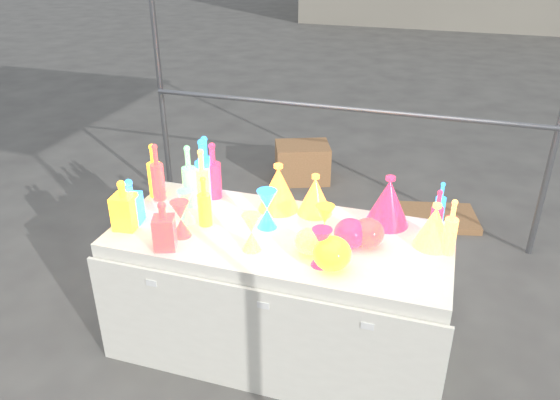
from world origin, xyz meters
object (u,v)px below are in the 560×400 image
(display_table, at_px, (280,291))
(lampshade_0, at_px, (315,194))
(cardboard_box_closed, at_px, (302,163))
(globe_0, at_px, (332,255))
(bottle_0, at_px, (154,170))
(hourglass_0, at_px, (181,219))
(decanter_0, at_px, (124,205))

(display_table, xyz_separation_m, lampshade_0, (0.12, 0.29, 0.49))
(cardboard_box_closed, bearing_deg, globe_0, -93.44)
(display_table, bearing_deg, bottle_0, 165.57)
(display_table, bearing_deg, hourglass_0, -160.86)
(display_table, distance_m, cardboard_box_closed, 2.31)
(decanter_0, relative_size, globe_0, 1.53)
(globe_0, bearing_deg, decanter_0, 177.64)
(cardboard_box_closed, distance_m, lampshade_0, 2.17)
(bottle_0, relative_size, globe_0, 1.81)
(cardboard_box_closed, relative_size, bottle_0, 1.50)
(cardboard_box_closed, bearing_deg, lampshade_0, -94.60)
(globe_0, xyz_separation_m, lampshade_0, (-0.21, 0.52, 0.05))
(display_table, height_order, decanter_0, decanter_0)
(display_table, relative_size, hourglass_0, 9.16)
(globe_0, bearing_deg, bottle_0, 159.27)
(cardboard_box_closed, bearing_deg, display_table, -99.54)
(cardboard_box_closed, bearing_deg, decanter_0, -119.32)
(display_table, height_order, lampshade_0, lampshade_0)
(decanter_0, relative_size, hourglass_0, 1.41)
(decanter_0, height_order, lampshade_0, decanter_0)
(bottle_0, bearing_deg, cardboard_box_closed, 79.81)
(display_table, distance_m, bottle_0, 1.03)
(globe_0, bearing_deg, display_table, 145.49)
(cardboard_box_closed, bearing_deg, hourglass_0, -111.73)
(display_table, distance_m, hourglass_0, 0.70)
(hourglass_0, distance_m, lampshade_0, 0.76)
(decanter_0, distance_m, globe_0, 1.15)
(bottle_0, relative_size, decanter_0, 1.18)
(bottle_0, height_order, decanter_0, bottle_0)
(decanter_0, bearing_deg, display_table, 5.76)
(cardboard_box_closed, height_order, lampshade_0, lampshade_0)
(hourglass_0, height_order, lampshade_0, lampshade_0)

